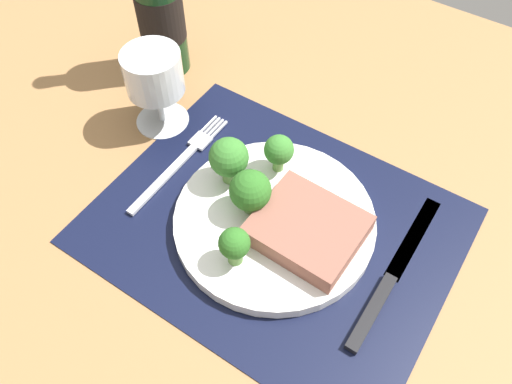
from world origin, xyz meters
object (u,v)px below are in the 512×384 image
at_px(wine_glass, 154,77).
at_px(knife, 389,281).
at_px(fork, 180,161).
at_px(plate, 274,221).
at_px(steak, 306,231).
at_px(wine_bottle, 159,5).

bearing_deg(wine_glass, knife, -8.79).
bearing_deg(fork, plate, -3.62).
xyz_separation_m(fork, wine_glass, (-0.07, 0.05, 0.07)).
bearing_deg(plate, steak, -5.20).
height_order(steak, fork, steak).
distance_m(plate, fork, 0.16).
relative_size(plate, knife, 1.04).
xyz_separation_m(plate, knife, (0.15, 0.01, -0.00)).
relative_size(fork, wine_bottle, 0.63).
height_order(knife, wine_glass, wine_glass).
bearing_deg(steak, wine_bottle, 154.05).
height_order(plate, knife, plate).
height_order(steak, wine_glass, wine_glass).
distance_m(fork, wine_glass, 0.11).
xyz_separation_m(fork, knife, (0.30, -0.01, 0.00)).
bearing_deg(knife, steak, -175.37).
xyz_separation_m(steak, wine_glass, (-0.27, 0.07, 0.05)).
bearing_deg(wine_bottle, plate, -28.62).
bearing_deg(wine_glass, steak, -13.97).
relative_size(steak, fork, 0.61).
xyz_separation_m(knife, wine_bottle, (-0.44, 0.15, 0.10)).
distance_m(wine_bottle, wine_glass, 0.12).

